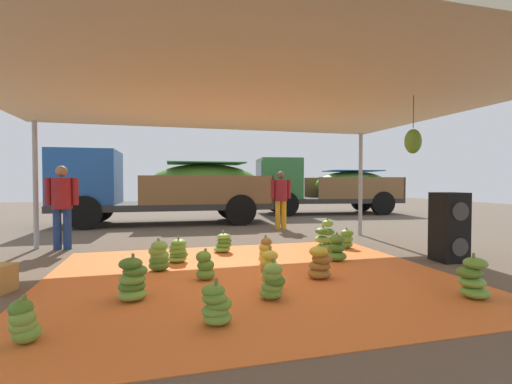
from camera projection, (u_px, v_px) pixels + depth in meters
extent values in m
plane|color=brown|center=(219.00, 243.00, 8.25)|extent=(40.00, 40.00, 0.00)
cube|color=orange|center=(251.00, 276.00, 5.36)|extent=(5.88, 5.07, 0.01)
cylinder|color=#9EA0A5|center=(35.00, 185.00, 7.52)|extent=(0.10, 0.10, 2.67)
cylinder|color=#9EA0A5|center=(360.00, 184.00, 9.49)|extent=(0.10, 0.10, 2.67)
cube|color=beige|center=(251.00, 93.00, 5.28)|extent=(8.00, 7.00, 0.06)
cylinder|color=#4C422D|center=(413.00, 112.00, 5.31)|extent=(0.01, 0.01, 0.47)
ellipsoid|color=#60932D|center=(413.00, 141.00, 5.33)|extent=(0.24, 0.24, 0.36)
ellipsoid|color=gold|center=(270.00, 285.00, 4.65)|extent=(0.34, 0.34, 0.14)
ellipsoid|color=gold|center=(270.00, 277.00, 4.68)|extent=(0.32, 0.32, 0.14)
ellipsoid|color=#996628|center=(269.00, 270.00, 4.67)|extent=(0.26, 0.26, 0.14)
ellipsoid|color=gold|center=(269.00, 263.00, 4.67)|extent=(0.29, 0.29, 0.14)
ellipsoid|color=gold|center=(270.00, 256.00, 4.65)|extent=(0.22, 0.22, 0.14)
cylinder|color=olive|center=(270.00, 251.00, 4.66)|extent=(0.04, 0.04, 0.12)
ellipsoid|color=#477523|center=(159.00, 265.00, 5.67)|extent=(0.43, 0.43, 0.17)
ellipsoid|color=#477523|center=(159.00, 260.00, 5.68)|extent=(0.30, 0.30, 0.17)
ellipsoid|color=#75A83D|center=(160.00, 255.00, 5.70)|extent=(0.33, 0.33, 0.17)
ellipsoid|color=#75A83D|center=(157.00, 251.00, 5.66)|extent=(0.38, 0.38, 0.17)
ellipsoid|color=#75A83D|center=(159.00, 246.00, 5.66)|extent=(0.36, 0.36, 0.17)
cylinder|color=olive|center=(158.00, 242.00, 5.68)|extent=(0.04, 0.04, 0.12)
ellipsoid|color=#60932D|center=(206.00, 274.00, 5.15)|extent=(0.29, 0.29, 0.17)
ellipsoid|color=#518428|center=(206.00, 265.00, 5.15)|extent=(0.26, 0.26, 0.17)
ellipsoid|color=#60932D|center=(204.00, 257.00, 5.15)|extent=(0.27, 0.27, 0.17)
cylinder|color=olive|center=(206.00, 253.00, 5.14)|extent=(0.04, 0.04, 0.12)
ellipsoid|color=gold|center=(265.00, 259.00, 6.17)|extent=(0.28, 0.28, 0.16)
ellipsoid|color=gold|center=(265.00, 253.00, 6.15)|extent=(0.24, 0.24, 0.16)
ellipsoid|color=gold|center=(265.00, 248.00, 6.15)|extent=(0.28, 0.28, 0.16)
ellipsoid|color=#996628|center=(266.00, 242.00, 6.16)|extent=(0.26, 0.26, 0.16)
cylinder|color=olive|center=(265.00, 239.00, 6.17)|extent=(0.04, 0.04, 0.12)
ellipsoid|color=#75A83D|center=(323.00, 248.00, 7.26)|extent=(0.48, 0.48, 0.15)
ellipsoid|color=#75A83D|center=(322.00, 239.00, 7.28)|extent=(0.43, 0.43, 0.15)
ellipsoid|color=#477523|center=(322.00, 231.00, 7.25)|extent=(0.35, 0.35, 0.15)
cylinder|color=olive|center=(323.00, 228.00, 7.27)|extent=(0.04, 0.04, 0.12)
ellipsoid|color=#6B9E38|center=(475.00, 292.00, 4.33)|extent=(0.33, 0.33, 0.14)
ellipsoid|color=#75A83D|center=(472.00, 282.00, 4.36)|extent=(0.38, 0.38, 0.14)
ellipsoid|color=#518428|center=(469.00, 272.00, 4.36)|extent=(0.41, 0.41, 0.14)
ellipsoid|color=#6B9E38|center=(475.00, 263.00, 4.34)|extent=(0.30, 0.30, 0.14)
cylinder|color=olive|center=(473.00, 258.00, 4.34)|extent=(0.04, 0.04, 0.12)
ellipsoid|color=#75A83D|center=(222.00, 249.00, 7.16)|extent=(0.46, 0.46, 0.13)
ellipsoid|color=#518428|center=(224.00, 245.00, 7.16)|extent=(0.41, 0.41, 0.13)
ellipsoid|color=#477523|center=(225.00, 241.00, 7.17)|extent=(0.41, 0.41, 0.13)
ellipsoid|color=#75A83D|center=(224.00, 237.00, 7.16)|extent=(0.35, 0.35, 0.13)
cylinder|color=olive|center=(223.00, 233.00, 7.17)|extent=(0.04, 0.04, 0.12)
ellipsoid|color=#60932D|center=(345.00, 244.00, 7.62)|extent=(0.46, 0.46, 0.16)
ellipsoid|color=#6B9E38|center=(346.00, 239.00, 7.58)|extent=(0.36, 0.36, 0.16)
ellipsoid|color=#60932D|center=(347.00, 233.00, 7.62)|extent=(0.38, 0.38, 0.16)
cylinder|color=olive|center=(346.00, 230.00, 7.61)|extent=(0.04, 0.04, 0.12)
ellipsoid|color=#75A83D|center=(177.00, 258.00, 6.27)|extent=(0.46, 0.46, 0.13)
ellipsoid|color=#477523|center=(179.00, 255.00, 6.27)|extent=(0.35, 0.35, 0.13)
ellipsoid|color=#60932D|center=(178.00, 251.00, 6.25)|extent=(0.35, 0.35, 0.13)
ellipsoid|color=#60932D|center=(178.00, 247.00, 6.25)|extent=(0.39, 0.39, 0.13)
ellipsoid|color=#6B9E38|center=(179.00, 243.00, 6.27)|extent=(0.28, 0.28, 0.13)
cylinder|color=olive|center=(178.00, 239.00, 6.26)|extent=(0.04, 0.04, 0.12)
ellipsoid|color=#6B9E38|center=(217.00, 318.00, 3.54)|extent=(0.31, 0.31, 0.13)
ellipsoid|color=#6B9E38|center=(215.00, 310.00, 3.55)|extent=(0.36, 0.36, 0.13)
ellipsoid|color=#60932D|center=(219.00, 304.00, 3.56)|extent=(0.36, 0.36, 0.13)
ellipsoid|color=#60932D|center=(215.00, 298.00, 3.53)|extent=(0.31, 0.31, 0.13)
ellipsoid|color=#60932D|center=(213.00, 291.00, 3.56)|extent=(0.32, 0.32, 0.13)
cylinder|color=olive|center=(216.00, 285.00, 3.55)|extent=(0.04, 0.04, 0.12)
ellipsoid|color=#996628|center=(319.00, 273.00, 5.21)|extent=(0.44, 0.44, 0.15)
ellipsoid|color=#996628|center=(320.00, 266.00, 5.23)|extent=(0.43, 0.43, 0.15)
ellipsoid|color=#996628|center=(322.00, 259.00, 5.20)|extent=(0.37, 0.37, 0.15)
ellipsoid|color=gold|center=(319.00, 252.00, 5.19)|extent=(0.33, 0.33, 0.15)
cylinder|color=olive|center=(321.00, 247.00, 5.19)|extent=(0.04, 0.04, 0.12)
ellipsoid|color=#6B9E38|center=(27.00, 333.00, 3.13)|extent=(0.32, 0.32, 0.16)
ellipsoid|color=#75A83D|center=(23.00, 325.00, 3.12)|extent=(0.31, 0.31, 0.16)
ellipsoid|color=#75A83D|center=(22.00, 318.00, 3.09)|extent=(0.27, 0.27, 0.16)
ellipsoid|color=#518428|center=(21.00, 309.00, 3.09)|extent=(0.27, 0.27, 0.16)
cylinder|color=olive|center=(24.00, 302.00, 3.09)|extent=(0.04, 0.04, 0.12)
ellipsoid|color=#75A83D|center=(132.00, 294.00, 4.25)|extent=(0.46, 0.46, 0.14)
ellipsoid|color=#477523|center=(132.00, 286.00, 4.29)|extent=(0.44, 0.44, 0.14)
ellipsoid|color=#6B9E38|center=(132.00, 279.00, 4.27)|extent=(0.31, 0.31, 0.14)
ellipsoid|color=#477523|center=(135.00, 271.00, 4.29)|extent=(0.41, 0.41, 0.14)
ellipsoid|color=#477523|center=(131.00, 264.00, 4.27)|extent=(0.36, 0.36, 0.14)
cylinder|color=olive|center=(133.00, 259.00, 4.27)|extent=(0.04, 0.04, 0.12)
ellipsoid|color=#60932D|center=(271.00, 293.00, 4.30)|extent=(0.38, 0.38, 0.14)
ellipsoid|color=#6B9E38|center=(272.00, 287.00, 4.30)|extent=(0.35, 0.35, 0.14)
ellipsoid|color=#477523|center=(275.00, 281.00, 4.28)|extent=(0.28, 0.28, 0.14)
ellipsoid|color=#75A83D|center=(272.00, 275.00, 4.26)|extent=(0.25, 0.25, 0.14)
ellipsoid|color=#75A83D|center=(273.00, 269.00, 4.24)|extent=(0.31, 0.31, 0.14)
cylinder|color=olive|center=(273.00, 263.00, 4.27)|extent=(0.04, 0.04, 0.12)
ellipsoid|color=#518428|center=(337.00, 256.00, 6.37)|extent=(0.41, 0.41, 0.17)
ellipsoid|color=#477523|center=(337.00, 248.00, 6.38)|extent=(0.36, 0.36, 0.17)
ellipsoid|color=#518428|center=(337.00, 239.00, 6.38)|extent=(0.37, 0.37, 0.17)
cylinder|color=olive|center=(337.00, 236.00, 6.36)|extent=(0.04, 0.04, 0.12)
ellipsoid|color=#6B9E38|center=(328.00, 241.00, 8.08)|extent=(0.32, 0.32, 0.16)
ellipsoid|color=#477523|center=(328.00, 232.00, 8.08)|extent=(0.40, 0.40, 0.16)
ellipsoid|color=#75A83D|center=(328.00, 223.00, 8.06)|extent=(0.34, 0.34, 0.16)
cylinder|color=olive|center=(327.00, 221.00, 8.06)|extent=(0.04, 0.04, 0.12)
cube|color=#2D2D2D|center=(167.00, 206.00, 12.15)|extent=(6.91, 2.56, 0.20)
cube|color=#1E4C93|center=(87.00, 177.00, 11.56)|extent=(1.98, 2.22, 1.70)
cube|color=#232D38|center=(54.00, 166.00, 11.33)|extent=(0.08, 1.88, 0.75)
cube|color=brown|center=(209.00, 190.00, 11.33)|extent=(4.24, 0.21, 0.90)
cube|color=brown|center=(203.00, 189.00, 13.54)|extent=(4.24, 0.21, 0.90)
cube|color=brown|center=(264.00, 189.00, 12.91)|extent=(0.15, 2.35, 0.90)
ellipsoid|color=#477523|center=(205.00, 183.00, 12.43)|extent=(3.79, 2.09, 1.32)
cube|color=#237533|center=(205.00, 163.00, 12.41)|extent=(2.60, 1.86, 0.04)
cylinder|color=black|center=(84.00, 213.00, 10.58)|extent=(1.01, 0.31, 1.00)
cylinder|color=black|center=(99.00, 208.00, 12.67)|extent=(1.01, 0.31, 1.00)
cylinder|color=black|center=(241.00, 210.00, 11.64)|extent=(1.01, 0.31, 1.00)
cylinder|color=black|center=(230.00, 206.00, 13.73)|extent=(1.01, 0.31, 1.00)
cube|color=#2D2D2D|center=(327.00, 200.00, 16.01)|extent=(6.34, 3.05, 0.20)
cube|color=#2D6B33|center=(278.00, 178.00, 15.69)|extent=(1.97, 2.30, 1.70)
cube|color=#232D38|center=(259.00, 171.00, 15.57)|extent=(0.26, 1.81, 0.75)
cube|color=brown|center=(363.00, 188.00, 15.06)|extent=(3.76, 0.57, 0.90)
cube|color=brown|center=(343.00, 187.00, 17.23)|extent=(3.76, 0.57, 0.90)
cube|color=brown|center=(391.00, 187.00, 16.39)|extent=(0.37, 2.27, 0.90)
ellipsoid|color=#6B9E38|center=(352.00, 185.00, 16.14)|extent=(3.55, 2.33, 1.17)
cube|color=#19569E|center=(352.00, 171.00, 16.12)|extent=(2.47, 2.01, 0.04)
cylinder|color=black|center=(286.00, 204.00, 14.71)|extent=(1.03, 0.41, 1.00)
cylinder|color=black|center=(277.00, 201.00, 16.77)|extent=(1.03, 0.41, 1.00)
cylinder|color=black|center=(382.00, 203.00, 15.25)|extent=(1.03, 0.41, 1.00)
cylinder|color=black|center=(362.00, 201.00, 17.31)|extent=(1.03, 0.41, 1.00)
cylinder|color=orange|center=(278.00, 215.00, 10.71)|extent=(0.16, 0.16, 0.84)
cylinder|color=orange|center=(284.00, 215.00, 10.75)|extent=(0.16, 0.16, 0.84)
cylinder|color=maroon|center=(281.00, 190.00, 10.71)|extent=(0.38, 0.38, 0.63)
cylinder|color=maroon|center=(273.00, 189.00, 10.64)|extent=(0.12, 0.12, 0.56)
cylinder|color=maroon|center=(289.00, 189.00, 10.77)|extent=(0.12, 0.12, 0.56)
sphere|color=brown|center=(281.00, 175.00, 10.70)|extent=(0.23, 0.23, 0.23)
cylinder|color=navy|center=(57.00, 229.00, 7.47)|extent=(0.16, 0.16, 0.85)
cylinder|color=navy|center=(67.00, 229.00, 7.52)|extent=(0.16, 0.16, 0.85)
cylinder|color=maroon|center=(62.00, 193.00, 7.47)|extent=(0.39, 0.39, 0.64)
cylinder|color=maroon|center=(48.00, 192.00, 7.40)|extent=(0.12, 0.12, 0.57)
cylinder|color=maroon|center=(75.00, 192.00, 7.54)|extent=(0.12, 0.12, 0.57)
sphere|color=#936B4C|center=(61.00, 171.00, 7.46)|extent=(0.23, 0.23, 0.23)
cube|color=black|center=(449.00, 245.00, 6.39)|extent=(0.52, 0.51, 0.58)
cylinder|color=#383838|center=(460.00, 247.00, 6.15)|extent=(0.31, 0.04, 0.31)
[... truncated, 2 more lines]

